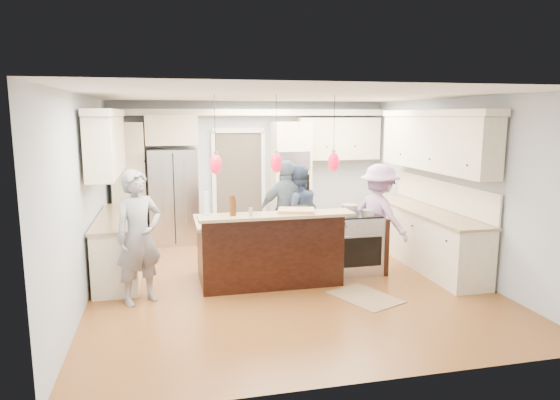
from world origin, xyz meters
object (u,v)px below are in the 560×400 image
(kitchen_island, at_px, (268,248))
(island_range, at_px, (355,243))
(refrigerator, at_px, (174,196))
(person_far_left, at_px, (297,214))
(person_bar_end, at_px, (139,237))

(kitchen_island, xyz_separation_m, island_range, (1.41, 0.08, -0.03))
(kitchen_island, bearing_deg, refrigerator, 116.88)
(person_far_left, bearing_deg, refrigerator, -49.61)
(kitchen_island, height_order, island_range, kitchen_island)
(island_range, bearing_deg, kitchen_island, -176.89)
(refrigerator, distance_m, person_far_left, 2.65)
(refrigerator, height_order, island_range, refrigerator)
(kitchen_island, distance_m, person_bar_end, 1.92)
(person_bar_end, xyz_separation_m, person_far_left, (2.45, 1.30, -0.06))
(kitchen_island, bearing_deg, person_far_left, 50.22)
(refrigerator, distance_m, kitchen_island, 2.91)
(person_bar_end, height_order, person_far_left, person_bar_end)
(refrigerator, relative_size, person_bar_end, 1.03)
(refrigerator, relative_size, kitchen_island, 0.86)
(island_range, bearing_deg, person_bar_end, -169.46)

